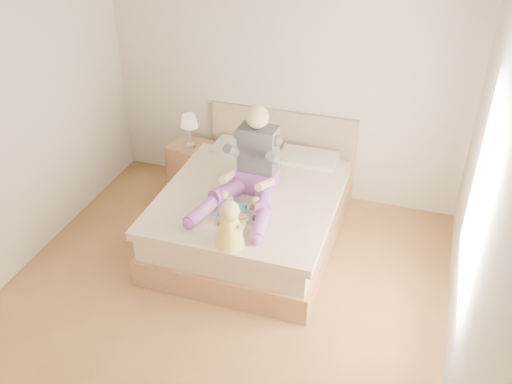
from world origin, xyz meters
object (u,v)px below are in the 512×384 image
(nightstand, at_px, (192,166))
(bed, at_px, (255,209))
(baby, at_px, (230,227))
(adult, at_px, (251,172))
(tray, at_px, (241,210))

(nightstand, bearing_deg, bed, -24.15)
(bed, bearing_deg, baby, -84.38)
(adult, relative_size, tray, 2.15)
(adult, xyz_separation_m, baby, (0.08, -0.79, -0.09))
(nightstand, bearing_deg, tray, -39.11)
(adult, distance_m, tray, 0.40)
(bed, bearing_deg, nightstand, 146.11)
(bed, distance_m, nightstand, 1.21)
(bed, height_order, baby, baby)
(tray, bearing_deg, adult, 80.82)
(bed, relative_size, tray, 4.27)
(nightstand, xyz_separation_m, baby, (1.10, -1.64, 0.50))
(nightstand, distance_m, adult, 1.46)
(adult, height_order, tray, adult)
(bed, xyz_separation_m, adult, (0.02, -0.18, 0.56))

